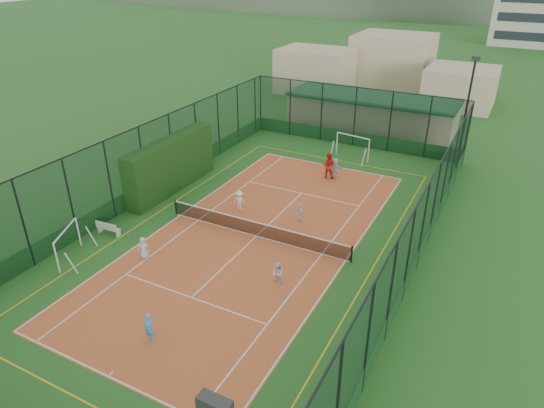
{
  "coord_description": "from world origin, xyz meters",
  "views": [
    {
      "loc": [
        11.98,
        -21.06,
        14.69
      ],
      "look_at": [
        -0.01,
        2.0,
        1.2
      ],
      "focal_mm": 32.0,
      "sensor_mm": 36.0,
      "label": 1
    }
  ],
  "objects_px": {
    "white_bench": "(109,228)",
    "child_far_back": "(335,168)",
    "coach": "(328,165)",
    "child_near_left": "(143,248)",
    "futsal_goal_far": "(352,147)",
    "child_near_right": "(278,273)",
    "clubhouse": "(372,112)",
    "child_far_left": "(240,200)",
    "child_far_right": "(300,213)",
    "floodlight_ne": "(466,113)",
    "child_near_mid": "(149,328)",
    "futsal_goal_near": "(68,245)"
  },
  "relations": [
    {
      "from": "child_near_right",
      "to": "clubhouse",
      "type": "bearing_deg",
      "value": 124.98
    },
    {
      "from": "floodlight_ne",
      "to": "coach",
      "type": "bearing_deg",
      "value": -139.1
    },
    {
      "from": "child_near_left",
      "to": "child_far_right",
      "type": "bearing_deg",
      "value": 24.78
    },
    {
      "from": "clubhouse",
      "to": "child_far_back",
      "type": "distance_m",
      "value": 12.14
    },
    {
      "from": "white_bench",
      "to": "child_near_right",
      "type": "relative_size",
      "value": 1.26
    },
    {
      "from": "clubhouse",
      "to": "child_far_right",
      "type": "bearing_deg",
      "value": -85.47
    },
    {
      "from": "child_near_mid",
      "to": "clubhouse",
      "type": "bearing_deg",
      "value": 85.63
    },
    {
      "from": "white_bench",
      "to": "futsal_goal_far",
      "type": "relative_size",
      "value": 0.52
    },
    {
      "from": "child_far_right",
      "to": "futsal_goal_near",
      "type": "bearing_deg",
      "value": 47.58
    },
    {
      "from": "child_near_left",
      "to": "child_near_right",
      "type": "height_order",
      "value": "child_near_left"
    },
    {
      "from": "floodlight_ne",
      "to": "child_near_right",
      "type": "bearing_deg",
      "value": -105.15
    },
    {
      "from": "futsal_goal_far",
      "to": "child_near_left",
      "type": "relative_size",
      "value": 2.33
    },
    {
      "from": "white_bench",
      "to": "child_far_right",
      "type": "xyz_separation_m",
      "value": [
        9.32,
        6.55,
        0.16
      ]
    },
    {
      "from": "floodlight_ne",
      "to": "futsal_goal_near",
      "type": "height_order",
      "value": "floodlight_ne"
    },
    {
      "from": "futsal_goal_near",
      "to": "child_far_back",
      "type": "distance_m",
      "value": 18.79
    },
    {
      "from": "child_far_left",
      "to": "child_far_right",
      "type": "relative_size",
      "value": 1.11
    },
    {
      "from": "child_far_back",
      "to": "futsal_goal_near",
      "type": "bearing_deg",
      "value": 75.47
    },
    {
      "from": "floodlight_ne",
      "to": "white_bench",
      "type": "height_order",
      "value": "floodlight_ne"
    },
    {
      "from": "clubhouse",
      "to": "child_near_right",
      "type": "xyz_separation_m",
      "value": [
        3.16,
        -25.49,
        -0.96
      ]
    },
    {
      "from": "futsal_goal_near",
      "to": "coach",
      "type": "height_order",
      "value": "coach"
    },
    {
      "from": "child_far_back",
      "to": "child_near_left",
      "type": "bearing_deg",
      "value": 83.57
    },
    {
      "from": "coach",
      "to": "white_bench",
      "type": "bearing_deg",
      "value": 46.37
    },
    {
      "from": "clubhouse",
      "to": "child_near_left",
      "type": "distance_m",
      "value": 27.12
    },
    {
      "from": "child_near_right",
      "to": "futsal_goal_near",
      "type": "bearing_deg",
      "value": -136.0
    },
    {
      "from": "clubhouse",
      "to": "white_bench",
      "type": "bearing_deg",
      "value": -106.85
    },
    {
      "from": "futsal_goal_far",
      "to": "child_near_right",
      "type": "relative_size",
      "value": 2.43
    },
    {
      "from": "clubhouse",
      "to": "child_far_left",
      "type": "bearing_deg",
      "value": -97.49
    },
    {
      "from": "futsal_goal_far",
      "to": "child_near_mid",
      "type": "distance_m",
      "value": 23.69
    },
    {
      "from": "coach",
      "to": "child_near_left",
      "type": "bearing_deg",
      "value": 59.72
    },
    {
      "from": "clubhouse",
      "to": "child_far_back",
      "type": "bearing_deg",
      "value": -84.95
    },
    {
      "from": "child_far_left",
      "to": "child_far_back",
      "type": "distance_m",
      "value": 8.35
    },
    {
      "from": "child_far_right",
      "to": "child_near_mid",
      "type": "bearing_deg",
      "value": 85.97
    },
    {
      "from": "white_bench",
      "to": "futsal_goal_far",
      "type": "height_order",
      "value": "futsal_goal_far"
    },
    {
      "from": "futsal_goal_far",
      "to": "child_near_mid",
      "type": "bearing_deg",
      "value": -82.36
    },
    {
      "from": "white_bench",
      "to": "child_near_mid",
      "type": "distance_m",
      "value": 9.87
    },
    {
      "from": "white_bench",
      "to": "child_far_back",
      "type": "xyz_separation_m",
      "value": [
        8.87,
        13.69,
        0.34
      ]
    },
    {
      "from": "child_near_right",
      "to": "child_far_right",
      "type": "xyz_separation_m",
      "value": [
        -1.64,
        6.29,
        -0.03
      ]
    },
    {
      "from": "child_near_mid",
      "to": "coach",
      "type": "distance_m",
      "value": 19.24
    },
    {
      "from": "child_near_mid",
      "to": "child_near_right",
      "type": "relative_size",
      "value": 1.15
    },
    {
      "from": "white_bench",
      "to": "coach",
      "type": "distance_m",
      "value": 15.86
    },
    {
      "from": "child_far_back",
      "to": "floodlight_ne",
      "type": "bearing_deg",
      "value": -124.93
    },
    {
      "from": "child_far_left",
      "to": "futsal_goal_far",
      "type": "bearing_deg",
      "value": -127.76
    },
    {
      "from": "floodlight_ne",
      "to": "clubhouse",
      "type": "xyz_separation_m",
      "value": [
        -8.6,
        5.4,
        -2.55
      ]
    },
    {
      "from": "coach",
      "to": "clubhouse",
      "type": "bearing_deg",
      "value": -98.74
    },
    {
      "from": "child_near_right",
      "to": "futsal_goal_far",
      "type": "bearing_deg",
      "value": 125.19
    },
    {
      "from": "futsal_goal_far",
      "to": "coach",
      "type": "distance_m",
      "value": 4.45
    },
    {
      "from": "child_far_left",
      "to": "white_bench",
      "type": "bearing_deg",
      "value": 28.58
    },
    {
      "from": "child_far_left",
      "to": "clubhouse",
      "type": "bearing_deg",
      "value": -118.67
    },
    {
      "from": "futsal_goal_far",
      "to": "child_far_right",
      "type": "distance_m",
      "value": 11.35
    },
    {
      "from": "child_near_left",
      "to": "child_far_back",
      "type": "bearing_deg",
      "value": 42.3
    }
  ]
}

